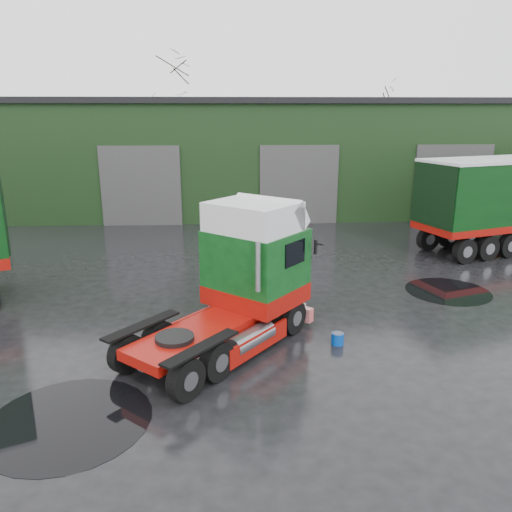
{
  "coord_description": "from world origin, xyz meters",
  "views": [
    {
      "loc": [
        -1.52,
        -11.4,
        5.6
      ],
      "look_at": [
        -0.82,
        2.05,
        1.7
      ],
      "focal_mm": 35.0,
      "sensor_mm": 36.0,
      "label": 1
    }
  ],
  "objects_px": {
    "wash_bucket": "(338,339)",
    "tree_back_a": "(173,123)",
    "tree_back_b": "(370,135)",
    "hero_tractor": "(215,283)",
    "warehouse": "(286,153)"
  },
  "relations": [
    {
      "from": "hero_tractor",
      "to": "tree_back_a",
      "type": "xyz_separation_m",
      "value": [
        -4.1,
        30.34,
        3.0
      ]
    },
    {
      "from": "tree_back_a",
      "to": "tree_back_b",
      "type": "height_order",
      "value": "tree_back_a"
    },
    {
      "from": "wash_bucket",
      "to": "tree_back_b",
      "type": "relative_size",
      "value": 0.04
    },
    {
      "from": "hero_tractor",
      "to": "warehouse",
      "type": "bearing_deg",
      "value": 119.17
    },
    {
      "from": "wash_bucket",
      "to": "hero_tractor",
      "type": "bearing_deg",
      "value": -176.2
    },
    {
      "from": "wash_bucket",
      "to": "tree_back_a",
      "type": "height_order",
      "value": "tree_back_a"
    },
    {
      "from": "tree_back_a",
      "to": "wash_bucket",
      "type": "bearing_deg",
      "value": -76.72
    },
    {
      "from": "wash_bucket",
      "to": "tree_back_b",
      "type": "bearing_deg",
      "value": 73.57
    },
    {
      "from": "tree_back_a",
      "to": "tree_back_b",
      "type": "bearing_deg",
      "value": 0.0
    },
    {
      "from": "warehouse",
      "to": "wash_bucket",
      "type": "xyz_separation_m",
      "value": [
        -0.89,
        -20.14,
        -3.01
      ]
    },
    {
      "from": "tree_back_b",
      "to": "hero_tractor",
      "type": "bearing_deg",
      "value": -111.41
    },
    {
      "from": "warehouse",
      "to": "tree_back_b",
      "type": "xyz_separation_m",
      "value": [
        8.0,
        10.0,
        0.59
      ]
    },
    {
      "from": "hero_tractor",
      "to": "tree_back_b",
      "type": "xyz_separation_m",
      "value": [
        11.9,
        30.34,
        2.0
      ]
    },
    {
      "from": "warehouse",
      "to": "hero_tractor",
      "type": "height_order",
      "value": "warehouse"
    },
    {
      "from": "warehouse",
      "to": "hero_tractor",
      "type": "distance_m",
      "value": 20.76
    }
  ]
}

